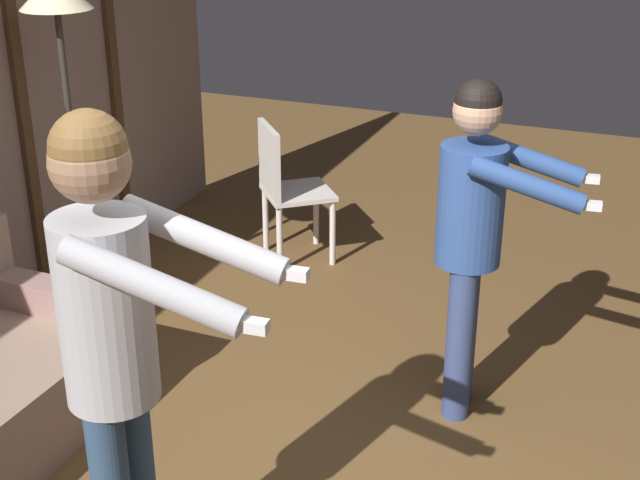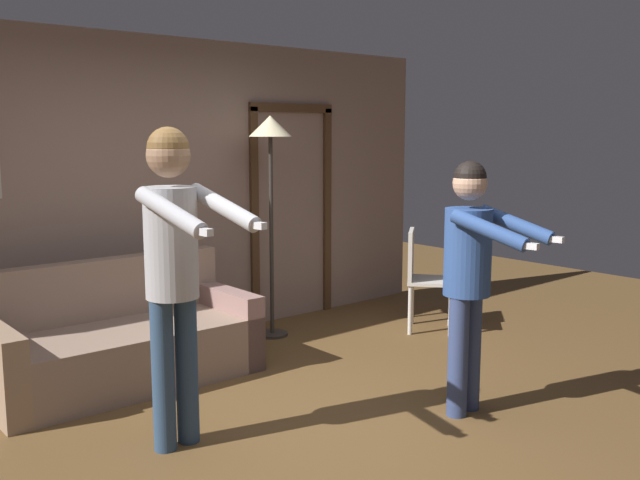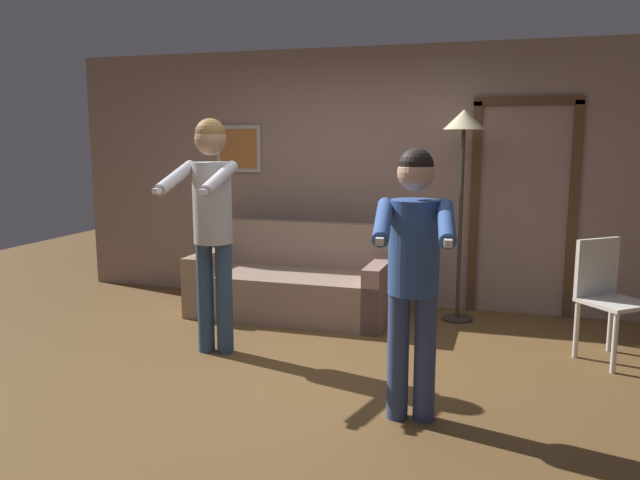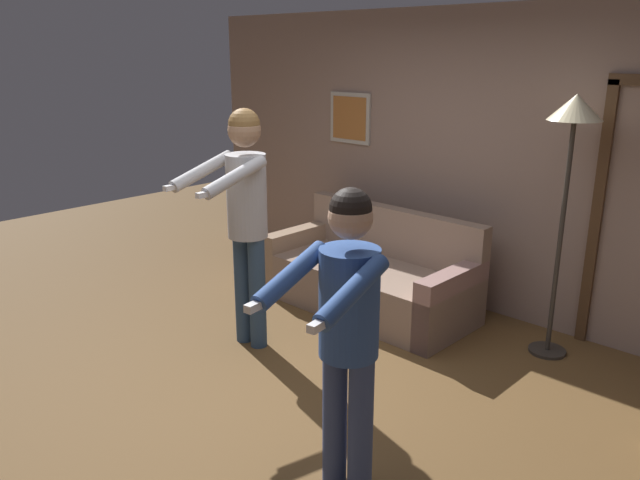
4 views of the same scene
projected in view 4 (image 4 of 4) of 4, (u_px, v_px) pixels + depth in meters
The scene contains 6 objects.
ground_plane at pixel (290, 390), 4.29m from camera, with size 12.00×12.00×0.00m, color brown.
back_wall_assembly at pixel (470, 162), 5.43m from camera, with size 6.40×0.10×2.60m.
couch at pixel (371, 278), 5.59m from camera, with size 1.91×0.88×0.87m.
torchiere_lamp at pixel (573, 135), 4.33m from camera, with size 0.37×0.37×1.95m.
person_standing_left at pixel (245, 204), 4.63m from camera, with size 0.47×0.77×1.84m.
person_standing_right at pixel (347, 319), 3.04m from camera, with size 0.49×0.72×1.64m.
Camera 4 is at (2.75, -2.62, 2.25)m, focal length 35.00 mm.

